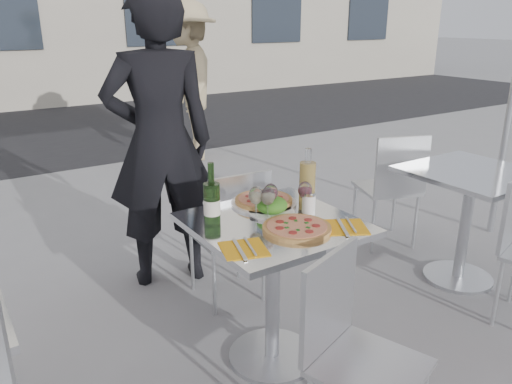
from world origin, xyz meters
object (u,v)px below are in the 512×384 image
pizza_near (297,228)px  wine_bottle (212,202)px  pizza_far (264,201)px  wineglass_red_b (305,191)px  pedestrian_b (189,82)px  napkin_right (346,227)px  salad_plate (272,207)px  chair_near (351,341)px  napkin_left (244,249)px  side_chair_rfar (393,181)px  main_table (273,262)px  sugar_shaker (309,203)px  wineglass_white_b (268,197)px  chair_far (233,227)px  side_table_right (469,203)px  wineglass_red_a (271,193)px  woman_diner (160,143)px  carafe (307,182)px  wineglass_white_a (256,197)px

pizza_near → wine_bottle: size_ratio=1.03×
pizza_far → wineglass_red_b: (0.10, -0.20, 0.09)m
pedestrian_b → napkin_right: size_ratio=7.58×
pizza_near → salad_plate: salad_plate is taller
chair_near → pizza_near: 0.55m
napkin_left → wineglass_red_b: bearing=38.7°
side_chair_rfar → pizza_near: 1.65m
chair_near → pizza_far: 0.88m
pizza_near → napkin_left: (-0.30, -0.04, -0.01)m
main_table → sugar_shaker: sugar_shaker is taller
side_chair_rfar → wine_bottle: bearing=36.4°
wineglass_red_b → napkin_left: size_ratio=0.70×
chair_near → wineglass_white_b: (0.05, 0.64, 0.37)m
wineglass_white_b → chair_far: bearing=77.2°
sugar_shaker → side_table_right: bearing=0.2°
wineglass_red_b → napkin_right: 0.27m
side_chair_rfar → wineglass_red_a: wineglass_red_a is taller
main_table → napkin_right: (0.23, -0.23, 0.21)m
wine_bottle → wineglass_red_a: (0.29, -0.04, -0.00)m
wine_bottle → salad_plate: bearing=-5.0°
side_chair_rfar → napkin_left: size_ratio=3.89×
main_table → pizza_near: bearing=-77.4°
side_chair_rfar → pedestrian_b: (-0.12, 3.10, 0.41)m
woman_diner → wineglass_red_a: (0.13, -1.00, -0.06)m
wineglass_red_a → main_table: bearing=-114.1°
carafe → sugar_shaker: (-0.06, -0.09, -0.06)m
side_table_right → wineglass_white_b: bearing=178.7°
pedestrian_b → woman_diner: bearing=-10.5°
sugar_shaker → wineglass_white_a: 0.27m
napkin_left → napkin_right: (0.50, -0.06, 0.00)m
side_chair_rfar → pedestrian_b: pedestrian_b is taller
wineglass_white_b → wineglass_red_b: same height
wine_bottle → sugar_shaker: (0.46, -0.12, -0.06)m
sugar_shaker → pedestrian_b: bearing=72.6°
side_chair_rfar → pedestrian_b: 3.13m
woman_diner → wine_bottle: bearing=95.7°
wine_bottle → sugar_shaker: size_ratio=2.76×
salad_plate → wineglass_red_b: wineglass_red_b is taller
sugar_shaker → wineglass_red_a: wineglass_red_a is taller
wine_bottle → pizza_near: bearing=-40.3°
side_chair_rfar → carafe: (-1.22, -0.52, 0.35)m
wineglass_red_a → pedestrian_b: bearing=69.9°
pedestrian_b → pizza_far: bearing=-1.5°
sugar_shaker → pizza_far: bearing=117.1°
chair_far → wineglass_red_b: bearing=101.0°
side_chair_rfar → wineglass_red_b: size_ratio=5.54×
main_table → pedestrian_b: size_ratio=0.40×
pizza_far → wine_bottle: size_ratio=1.11×
wineglass_white_a → wineglass_white_b: size_ratio=1.00×
pizza_far → napkin_left: 0.53m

